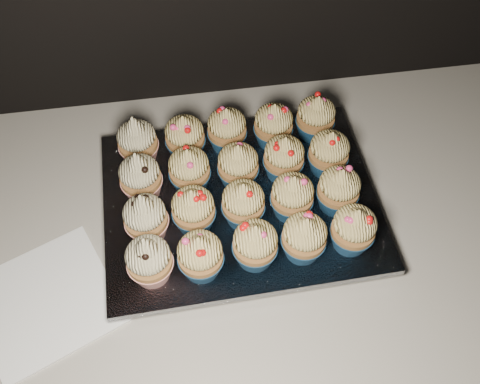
% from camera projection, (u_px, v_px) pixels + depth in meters
% --- Properties ---
extents(cabinet, '(2.40, 0.60, 0.86)m').
position_uv_depth(cabinet, '(290.00, 329.00, 1.22)').
color(cabinet, black).
rests_on(cabinet, ground).
extents(worktop, '(2.44, 0.64, 0.04)m').
position_uv_depth(worktop, '(311.00, 224.00, 0.85)').
color(worktop, beige).
rests_on(worktop, cabinet).
extents(napkin, '(0.23, 0.23, 0.00)m').
position_uv_depth(napkin, '(47.00, 300.00, 0.75)').
color(napkin, white).
rests_on(napkin, worktop).
extents(baking_tray, '(0.39, 0.30, 0.02)m').
position_uv_depth(baking_tray, '(240.00, 207.00, 0.83)').
color(baking_tray, black).
rests_on(baking_tray, worktop).
extents(foil_lining, '(0.42, 0.33, 0.01)m').
position_uv_depth(foil_lining, '(240.00, 200.00, 0.82)').
color(foil_lining, silver).
rests_on(foil_lining, baking_tray).
extents(cupcake_0, '(0.06, 0.06, 0.10)m').
position_uv_depth(cupcake_0, '(149.00, 260.00, 0.71)').
color(cupcake_0, '#B02318').
rests_on(cupcake_0, foil_lining).
extents(cupcake_1, '(0.06, 0.06, 0.08)m').
position_uv_depth(cupcake_1, '(200.00, 255.00, 0.71)').
color(cupcake_1, navy).
rests_on(cupcake_1, foil_lining).
extents(cupcake_2, '(0.06, 0.06, 0.08)m').
position_uv_depth(cupcake_2, '(255.00, 244.00, 0.72)').
color(cupcake_2, navy).
rests_on(cupcake_2, foil_lining).
extents(cupcake_3, '(0.06, 0.06, 0.08)m').
position_uv_depth(cupcake_3, '(304.00, 237.00, 0.73)').
color(cupcake_3, navy).
rests_on(cupcake_3, foil_lining).
extents(cupcake_4, '(0.06, 0.06, 0.08)m').
position_uv_depth(cupcake_4, '(353.00, 229.00, 0.74)').
color(cupcake_4, navy).
rests_on(cupcake_4, foil_lining).
extents(cupcake_5, '(0.06, 0.06, 0.10)m').
position_uv_depth(cupcake_5, '(146.00, 217.00, 0.75)').
color(cupcake_5, '#B02318').
rests_on(cupcake_5, foil_lining).
extents(cupcake_6, '(0.06, 0.06, 0.08)m').
position_uv_depth(cupcake_6, '(193.00, 210.00, 0.76)').
color(cupcake_6, navy).
rests_on(cupcake_6, foil_lining).
extents(cupcake_7, '(0.06, 0.06, 0.08)m').
position_uv_depth(cupcake_7, '(243.00, 203.00, 0.76)').
color(cupcake_7, navy).
rests_on(cupcake_7, foil_lining).
extents(cupcake_8, '(0.06, 0.06, 0.08)m').
position_uv_depth(cupcake_8, '(292.00, 196.00, 0.77)').
color(cupcake_8, navy).
rests_on(cupcake_8, foil_lining).
extents(cupcake_9, '(0.06, 0.06, 0.08)m').
position_uv_depth(cupcake_9, '(339.00, 189.00, 0.78)').
color(cupcake_9, navy).
rests_on(cupcake_9, foil_lining).
extents(cupcake_10, '(0.06, 0.06, 0.10)m').
position_uv_depth(cupcake_10, '(140.00, 177.00, 0.79)').
color(cupcake_10, '#B02318').
rests_on(cupcake_10, foil_lining).
extents(cupcake_11, '(0.06, 0.06, 0.08)m').
position_uv_depth(cupcake_11, '(189.00, 170.00, 0.80)').
color(cupcake_11, navy).
rests_on(cupcake_11, foil_lining).
extents(cupcake_12, '(0.06, 0.06, 0.08)m').
position_uv_depth(cupcake_12, '(238.00, 165.00, 0.80)').
color(cupcake_12, navy).
rests_on(cupcake_12, foil_lining).
extents(cupcake_13, '(0.06, 0.06, 0.08)m').
position_uv_depth(cupcake_13, '(284.00, 158.00, 0.81)').
color(cupcake_13, navy).
rests_on(cupcake_13, foil_lining).
extents(cupcake_14, '(0.06, 0.06, 0.08)m').
position_uv_depth(cupcake_14, '(329.00, 153.00, 0.82)').
color(cupcake_14, navy).
rests_on(cupcake_14, foil_lining).
extents(cupcake_15, '(0.06, 0.06, 0.10)m').
position_uv_depth(cupcake_15, '(137.00, 141.00, 0.83)').
color(cupcake_15, '#B02318').
rests_on(cupcake_15, foil_lining).
extents(cupcake_16, '(0.06, 0.06, 0.08)m').
position_uv_depth(cupcake_16, '(185.00, 137.00, 0.84)').
color(cupcake_16, navy).
rests_on(cupcake_16, foil_lining).
extents(cupcake_17, '(0.06, 0.06, 0.08)m').
position_uv_depth(cupcake_17, '(227.00, 129.00, 0.84)').
color(cupcake_17, navy).
rests_on(cupcake_17, foil_lining).
extents(cupcake_18, '(0.06, 0.06, 0.08)m').
position_uv_depth(cupcake_18, '(273.00, 125.00, 0.85)').
color(cupcake_18, navy).
rests_on(cupcake_18, foil_lining).
extents(cupcake_19, '(0.06, 0.06, 0.08)m').
position_uv_depth(cupcake_19, '(316.00, 117.00, 0.86)').
color(cupcake_19, navy).
rests_on(cupcake_19, foil_lining).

